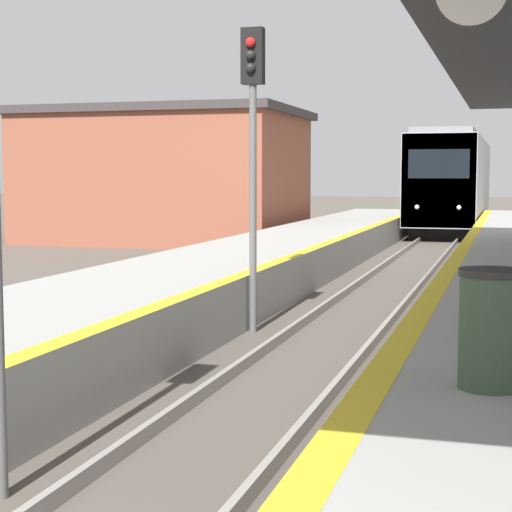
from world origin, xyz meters
name	(u,v)px	position (x,y,z in m)	size (l,w,h in m)	color
train	(454,182)	(0.00, 40.45, 2.26)	(2.85, 18.41, 4.44)	black
signal_mid	(253,123)	(-1.40, 11.68, 3.45)	(0.36, 0.31, 4.97)	#595959
trash_bin	(490,329)	(2.55, 5.12, 1.41)	(0.52, 0.52, 0.95)	#384C38
station_building	(166,175)	(-10.34, 29.47, 2.58)	(10.44, 7.62, 5.13)	brown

